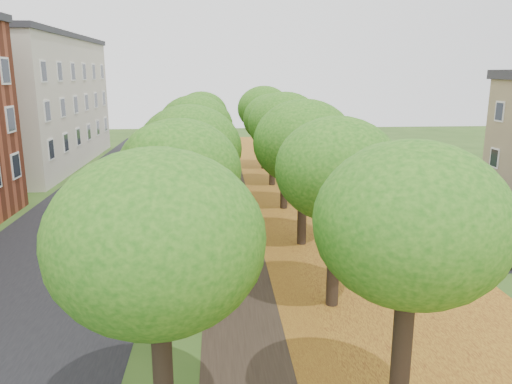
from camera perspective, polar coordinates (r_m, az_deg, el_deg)
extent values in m
cube|color=black|center=(25.76, -18.80, -3.97)|extent=(8.00, 70.00, 0.01)
cube|color=black|center=(24.96, -1.85, -3.79)|extent=(3.20, 70.00, 0.01)
cube|color=#B78221|center=(25.66, 9.39, -3.48)|extent=(7.50, 70.00, 0.01)
cube|color=black|center=(29.70, 25.07, -2.26)|extent=(9.00, 16.00, 0.01)
cylinder|color=black|center=(10.65, -10.56, -20.18)|extent=(0.40, 0.40, 3.09)
ellipsoid|color=#1A5A12|center=(9.38, -11.31, -5.37)|extent=(4.10, 4.10, 3.48)
cylinder|color=black|center=(15.97, -8.36, -8.21)|extent=(0.40, 0.40, 3.09)
ellipsoid|color=#1A5A12|center=(15.16, -8.73, 1.95)|extent=(4.10, 4.10, 3.48)
cylinder|color=black|center=(21.66, -7.34, -2.35)|extent=(0.40, 0.40, 3.09)
ellipsoid|color=#1A5A12|center=(21.06, -7.58, 5.20)|extent=(4.10, 4.10, 3.48)
cylinder|color=black|center=(27.47, -6.76, 1.05)|extent=(0.40, 0.40, 3.09)
ellipsoid|color=#1A5A12|center=(27.01, -6.93, 7.02)|extent=(4.10, 4.10, 3.48)
cylinder|color=black|center=(33.36, -6.38, 3.26)|extent=(0.40, 0.40, 3.09)
ellipsoid|color=#1A5A12|center=(32.97, -6.51, 8.18)|extent=(4.10, 4.10, 3.48)
cylinder|color=black|center=(39.27, -6.11, 4.81)|extent=(0.40, 0.40, 3.09)
ellipsoid|color=#1A5A12|center=(38.95, -6.22, 8.99)|extent=(4.10, 4.10, 3.48)
cylinder|color=black|center=(11.20, 16.17, -18.67)|extent=(0.40, 0.40, 3.09)
ellipsoid|color=#1A5A12|center=(10.00, 17.24, -4.53)|extent=(4.10, 4.10, 3.48)
cylinder|color=black|center=(16.35, 8.83, -7.71)|extent=(0.40, 0.40, 3.09)
ellipsoid|color=#1A5A12|center=(15.55, 9.21, 2.22)|extent=(4.10, 4.10, 3.48)
cylinder|color=black|center=(21.93, 5.29, -2.09)|extent=(0.40, 0.40, 3.09)
ellipsoid|color=#1A5A12|center=(21.34, 5.45, 5.36)|extent=(4.10, 4.10, 3.48)
cylinder|color=black|center=(27.69, 3.21, 1.22)|extent=(0.40, 0.40, 3.09)
ellipsoid|color=#1A5A12|center=(27.23, 3.29, 7.15)|extent=(4.10, 4.10, 3.48)
cylinder|color=black|center=(33.54, 1.86, 3.39)|extent=(0.40, 0.40, 3.09)
ellipsoid|color=#1A5A12|center=(33.15, 1.90, 8.29)|extent=(4.10, 4.10, 3.48)
cylinder|color=black|center=(39.43, 0.90, 4.91)|extent=(0.40, 0.40, 3.09)
ellipsoid|color=#1A5A12|center=(39.10, 0.92, 9.08)|extent=(4.10, 4.10, 3.48)
cube|color=beige|center=(44.82, -25.65, 9.09)|extent=(10.00, 20.00, 10.00)
cube|color=#2D2D33|center=(44.84, -26.34, 15.70)|extent=(10.30, 20.30, 0.40)
imported|color=maroon|center=(25.89, 23.50, -2.87)|extent=(3.88, 1.63, 1.25)
imported|color=#323337|center=(30.45, 18.98, 0.14)|extent=(5.74, 3.84, 1.54)
imported|color=silver|center=(31.26, 18.33, 0.26)|extent=(4.60, 2.22, 1.26)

